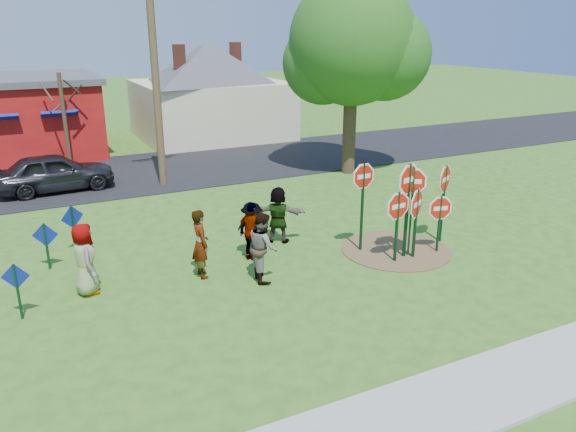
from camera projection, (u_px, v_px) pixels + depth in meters
name	position (u px, v px, depth m)	size (l,w,h in m)	color
ground	(241.00, 266.00, 15.47)	(120.00, 120.00, 0.00)	#30621C
sidewalk	(404.00, 421.00, 9.37)	(22.00, 1.80, 0.08)	#9E9E99
road	(144.00, 172.00, 25.18)	(120.00, 7.50, 0.04)	black
dirt_patch	(396.00, 250.00, 16.53)	(3.20, 3.20, 0.03)	brown
cream_house	(210.00, 86.00, 32.07)	(9.40, 9.40, 6.50)	beige
stop_sign_a	(398.00, 212.00, 15.26)	(1.08, 0.13, 2.18)	#0F371A
stop_sign_b	(363.00, 185.00, 15.86)	(1.01, 0.09, 2.77)	#0F371A
stop_sign_c	(413.00, 192.00, 15.54)	(0.87, 0.56, 2.73)	#0F371A
stop_sign_d	(445.00, 185.00, 16.66)	(1.04, 0.55, 2.55)	#0F371A
stop_sign_e	(416.00, 209.00, 15.55)	(1.01, 0.60, 2.19)	#0F371A
stop_sign_f	(440.00, 211.00, 16.01)	(0.94, 0.26, 1.83)	#0F371A
stop_sign_g	(408.00, 189.00, 15.41)	(1.15, 0.32, 2.89)	#0F371A
blue_diamond_b	(17.00, 285.00, 12.43)	(0.59, 0.18, 1.36)	#0F371A
blue_diamond_c	(46.00, 241.00, 15.01)	(0.65, 0.23, 1.33)	#0F371A
blue_diamond_d	(73.00, 223.00, 16.22)	(0.65, 0.33, 1.40)	#0F371A
person_a	(85.00, 259.00, 13.62)	(0.89, 0.58, 1.82)	#43578E
person_b	(200.00, 244.00, 14.54)	(0.67, 0.44, 1.84)	#287F6B
person_c	(263.00, 247.00, 14.38)	(0.88, 0.69, 1.82)	brown
person_d	(252.00, 231.00, 15.72)	(1.07, 0.62, 1.66)	#333339
person_e	(252.00, 232.00, 15.58)	(0.99, 0.41, 1.69)	#442F57
person_f	(278.00, 215.00, 16.90)	(1.62, 0.51, 1.74)	#184B29
suv	(55.00, 172.00, 22.04)	(1.79, 4.44, 1.51)	#2C2B31
utility_pole	(154.00, 58.00, 21.52)	(2.36, 0.48, 9.67)	#4C3823
leafy_tree	(355.00, 48.00, 23.50)	(5.83, 5.32, 8.29)	#382819
bare_tree_east	(63.00, 107.00, 24.96)	(1.80, 1.80, 4.31)	#382819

